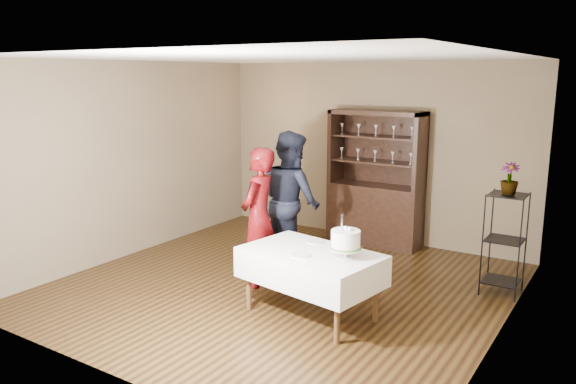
# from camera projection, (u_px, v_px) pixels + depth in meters

# --- Properties ---
(floor) EXTENTS (5.00, 5.00, 0.00)m
(floor) POSITION_uv_depth(u_px,v_px,m) (282.00, 286.00, 6.80)
(floor) COLOR black
(floor) RESTS_ON ground
(ceiling) EXTENTS (5.00, 5.00, 0.00)m
(ceiling) POSITION_uv_depth(u_px,v_px,m) (282.00, 57.00, 6.24)
(ceiling) COLOR silver
(ceiling) RESTS_ON back_wall
(back_wall) EXTENTS (5.00, 0.02, 2.70)m
(back_wall) POSITION_uv_depth(u_px,v_px,m) (371.00, 152.00, 8.58)
(back_wall) COLOR brown
(back_wall) RESTS_ON floor
(wall_left) EXTENTS (0.02, 5.00, 2.70)m
(wall_left) POSITION_uv_depth(u_px,v_px,m) (133.00, 159.00, 7.84)
(wall_left) COLOR brown
(wall_left) RESTS_ON floor
(wall_right) EXTENTS (0.02, 5.00, 2.70)m
(wall_right) POSITION_uv_depth(u_px,v_px,m) (507.00, 203.00, 5.20)
(wall_right) COLOR brown
(wall_right) RESTS_ON floor
(china_hutch) EXTENTS (1.40, 0.48, 2.00)m
(china_hutch) POSITION_uv_depth(u_px,v_px,m) (375.00, 200.00, 8.41)
(china_hutch) COLOR black
(china_hutch) RESTS_ON floor
(plant_etagere) EXTENTS (0.42, 0.42, 1.20)m
(plant_etagere) POSITION_uv_depth(u_px,v_px,m) (505.00, 240.00, 6.45)
(plant_etagere) COLOR black
(plant_etagere) RESTS_ON floor
(cake_table) EXTENTS (1.55, 1.10, 0.71)m
(cake_table) POSITION_uv_depth(u_px,v_px,m) (311.00, 267.00, 5.88)
(cake_table) COLOR silver
(cake_table) RESTS_ON floor
(woman) EXTENTS (0.50, 0.67, 1.68)m
(woman) POSITION_uv_depth(u_px,v_px,m) (259.00, 217.00, 6.71)
(woman) COLOR #390509
(woman) RESTS_ON floor
(man) EXTENTS (1.11, 1.04, 1.82)m
(man) POSITION_uv_depth(u_px,v_px,m) (291.00, 200.00, 7.29)
(man) COLOR black
(man) RESTS_ON floor
(cake) EXTENTS (0.34, 0.34, 0.45)m
(cake) POSITION_uv_depth(u_px,v_px,m) (346.00, 241.00, 5.60)
(cake) COLOR beige
(cake) RESTS_ON cake_table
(plate_near) EXTENTS (0.25, 0.25, 0.01)m
(plate_near) POSITION_uv_depth(u_px,v_px,m) (301.00, 255.00, 5.70)
(plate_near) COLOR beige
(plate_near) RESTS_ON cake_table
(plate_far) EXTENTS (0.23, 0.23, 0.01)m
(plate_far) POSITION_uv_depth(u_px,v_px,m) (315.00, 242.00, 6.16)
(plate_far) COLOR beige
(plate_far) RESTS_ON cake_table
(potted_plant) EXTENTS (0.21, 0.21, 0.36)m
(potted_plant) POSITION_uv_depth(u_px,v_px,m) (510.00, 178.00, 6.32)
(potted_plant) COLOR #487135
(potted_plant) RESTS_ON plant_etagere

